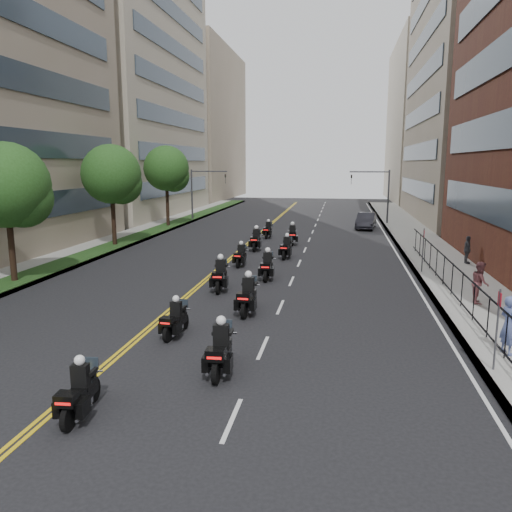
{
  "coord_description": "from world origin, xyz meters",
  "views": [
    {
      "loc": [
        5.71,
        -11.17,
        6.28
      ],
      "look_at": [
        1.41,
        14.1,
        1.5
      ],
      "focal_mm": 35.0,
      "sensor_mm": 36.0,
      "label": 1
    }
  ],
  "objects": [
    {
      "name": "ground",
      "position": [
        0.0,
        0.0,
        0.0
      ],
      "size": [
        160.0,
        160.0,
        0.0
      ],
      "primitive_type": "plane",
      "color": "black",
      "rests_on": "ground"
    },
    {
      "name": "building_left_far",
      "position": [
        -22.0,
        78.0,
        13.0
      ],
      "size": [
        16.0,
        28.0,
        26.0
      ],
      "primitive_type": "cube",
      "color": "gray",
      "rests_on": "ground"
    },
    {
      "name": "motorcycle_9",
      "position": [
        2.04,
        27.36,
        0.7
      ],
      "size": [
        0.68,
        2.41,
        1.78
      ],
      "rotation": [
        0.0,
        0.0,
        0.11
      ],
      "color": "black",
      "rests_on": "ground"
    },
    {
      "name": "motorcycle_7",
      "position": [
        2.22,
        21.53,
        0.67
      ],
      "size": [
        0.64,
        2.29,
        1.69
      ],
      "rotation": [
        0.0,
        0.0,
        -0.1
      ],
      "color": "black",
      "rests_on": "ground"
    },
    {
      "name": "pedestrian_b",
      "position": [
        11.88,
        11.63,
        1.09
      ],
      "size": [
        0.82,
        1.0,
        1.88
      ],
      "primitive_type": "imported",
      "rotation": [
        0.0,
        0.0,
        1.44
      ],
      "color": "#85484C",
      "rests_on": "sidewalk_right"
    },
    {
      "name": "traffic_signal_right",
      "position": [
        9.54,
        42.0,
        3.7
      ],
      "size": [
        4.09,
        0.2,
        5.6
      ],
      "color": "#3F3F44",
      "rests_on": "ground"
    },
    {
      "name": "building_right_tan",
      "position": [
        21.48,
        48.0,
        15.0
      ],
      "size": [
        15.11,
        28.0,
        30.0
      ],
      "color": "gray",
      "rests_on": "ground"
    },
    {
      "name": "motorcycle_6",
      "position": [
        -0.3,
        18.52,
        0.62
      ],
      "size": [
        0.52,
        2.11,
        1.56
      ],
      "rotation": [
        0.0,
        0.0,
        -0.06
      ],
      "color": "black",
      "rests_on": "ground"
    },
    {
      "name": "parked_sedan",
      "position": [
        8.16,
        38.09,
        0.77
      ],
      "size": [
        2.25,
        4.87,
        1.55
      ],
      "primitive_type": "imported",
      "rotation": [
        0.0,
        0.0,
        -0.13
      ],
      "color": "black",
      "rests_on": "ground"
    },
    {
      "name": "motorcycle_3",
      "position": [
        1.95,
        8.84,
        0.72
      ],
      "size": [
        0.57,
        2.47,
        1.82
      ],
      "rotation": [
        0.0,
        0.0,
        -0.02
      ],
      "color": "black",
      "rests_on": "ground"
    },
    {
      "name": "motorcycle_0",
      "position": [
        -0.59,
        -0.48,
        0.63
      ],
      "size": [
        0.58,
        2.15,
        1.59
      ],
      "rotation": [
        0.0,
        0.0,
        0.09
      ],
      "color": "black",
      "rests_on": "ground"
    },
    {
      "name": "sidewalk_right",
      "position": [
        12.0,
        25.0,
        0.07
      ],
      "size": [
        4.0,
        90.0,
        0.15
      ],
      "primitive_type": "cube",
      "color": "gray",
      "rests_on": "ground"
    },
    {
      "name": "sidewalk_left",
      "position": [
        -12.0,
        25.0,
        0.07
      ],
      "size": [
        4.0,
        90.0,
        0.15
      ],
      "primitive_type": "cube",
      "color": "gray",
      "rests_on": "ground"
    },
    {
      "name": "motorcycle_5",
      "position": [
        1.85,
        15.23,
        0.69
      ],
      "size": [
        0.55,
        2.38,
        1.76
      ],
      "rotation": [
        0.0,
        0.0,
        0.02
      ],
      "color": "black",
      "rests_on": "ground"
    },
    {
      "name": "motorcycle_8",
      "position": [
        -0.32,
        24.26,
        0.72
      ],
      "size": [
        0.57,
        2.47,
        1.82
      ],
      "rotation": [
        0.0,
        0.0,
        0.01
      ],
      "color": "black",
      "rests_on": "ground"
    },
    {
      "name": "traffic_signal_left",
      "position": [
        -9.54,
        42.0,
        3.7
      ],
      "size": [
        4.09,
        0.2,
        5.6
      ],
      "color": "#3F3F44",
      "rests_on": "ground"
    },
    {
      "name": "motorcycle_4",
      "position": [
        -0.11,
        12.44,
        0.72
      ],
      "size": [
        0.67,
        2.48,
        1.83
      ],
      "rotation": [
        0.0,
        0.0,
        0.09
      ],
      "color": "black",
      "rests_on": "ground"
    },
    {
      "name": "street_trees",
      "position": [
        -11.05,
        18.61,
        5.13
      ],
      "size": [
        4.4,
        38.4,
        7.98
      ],
      "color": "#311D16",
      "rests_on": "ground"
    },
    {
      "name": "building_right_far",
      "position": [
        21.5,
        78.0,
        13.0
      ],
      "size": [
        15.0,
        28.0,
        26.0
      ],
      "primitive_type": "cube",
      "color": "#AEA48D",
      "rests_on": "ground"
    },
    {
      "name": "pedestrian_c",
      "position": [
        13.5,
        20.89,
        1.01
      ],
      "size": [
        0.49,
        1.04,
        1.72
      ],
      "primitive_type": "imported",
      "rotation": [
        0.0,
        0.0,
        1.64
      ],
      "color": "#404148",
      "rests_on": "sidewalk_right"
    },
    {
      "name": "building_left_mid",
      "position": [
        -21.98,
        48.0,
        17.0
      ],
      "size": [
        16.11,
        28.0,
        34.0
      ],
      "color": "#AEA48D",
      "rests_on": "ground"
    },
    {
      "name": "motorcycle_1",
      "position": [
        2.27,
        2.67,
        0.7
      ],
      "size": [
        0.59,
        2.41,
        1.77
      ],
      "rotation": [
        0.0,
        0.0,
        0.05
      ],
      "color": "black",
      "rests_on": "ground"
    },
    {
      "name": "grass_strip",
      "position": [
        -11.2,
        25.0,
        0.17
      ],
      "size": [
        2.0,
        90.0,
        0.04
      ],
      "primitive_type": "cube",
      "color": "#153714",
      "rests_on": "sidewalk_left"
    },
    {
      "name": "motorcycle_2",
      "position": [
        -0.16,
        5.62,
        0.6
      ],
      "size": [
        0.58,
        2.06,
        1.52
      ],
      "rotation": [
        0.0,
        0.0,
        -0.1
      ],
      "color": "black",
      "rests_on": "ground"
    },
    {
      "name": "pedestrian_a",
      "position": [
        11.2,
        5.45,
        1.12
      ],
      "size": [
        0.72,
        0.84,
        1.94
      ],
      "primitive_type": "imported",
      "rotation": [
        0.0,
        0.0,
        2.0
      ],
      "color": "#54629B",
      "rests_on": "sidewalk_right"
    },
    {
      "name": "iron_fence",
      "position": [
        11.0,
        12.0,
        0.9
      ],
      "size": [
        0.05,
        28.0,
        1.5
      ],
      "color": "black",
      "rests_on": "sidewalk_right"
    },
    {
      "name": "motorcycle_10",
      "position": [
        -0.34,
        30.47,
        0.63
      ],
      "size": [
        0.56,
        2.16,
        1.59
      ],
      "rotation": [
        0.0,
        0.0,
        -0.07
      ],
      "color": "black",
      "rests_on": "ground"
    }
  ]
}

